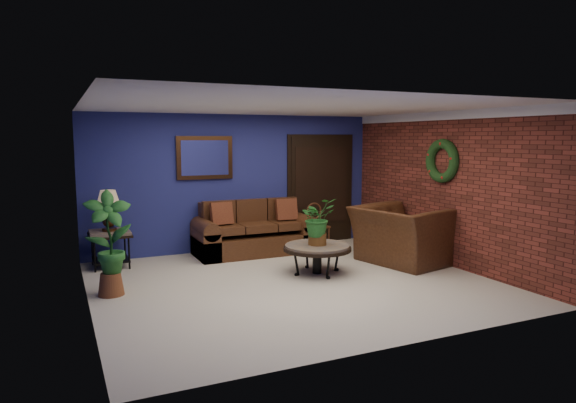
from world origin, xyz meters
name	(u,v)px	position (x,y,z in m)	size (l,w,h in m)	color
floor	(294,283)	(0.00, 0.00, 0.00)	(5.50, 5.50, 0.00)	beige
wall_back	(236,183)	(0.00, 2.50, 1.25)	(5.50, 0.04, 2.50)	navy
wall_left	(85,207)	(-2.75, 0.00, 1.25)	(0.04, 5.00, 2.50)	navy
wall_right_brick	(446,189)	(2.75, 0.00, 1.25)	(0.04, 5.00, 2.50)	maroon
ceiling	(294,107)	(0.00, 0.00, 2.50)	(5.50, 5.00, 0.02)	white
crown_molding	(447,115)	(2.72, 0.00, 2.43)	(0.03, 5.00, 0.14)	white
wall_mirror	(205,158)	(-0.60, 2.46, 1.72)	(1.02, 0.06, 0.77)	#472913
closet_door	(320,190)	(1.75, 2.47, 1.05)	(1.44, 0.06, 2.18)	black
wreath	(442,161)	(2.69, 0.05, 1.70)	(0.72, 0.72, 0.16)	black
sofa	(253,236)	(0.17, 2.08, 0.31)	(2.13, 0.92, 0.96)	#4C2A15
coffee_table	(317,248)	(0.55, 0.32, 0.39)	(1.04, 1.04, 0.45)	#544E49
end_table	(110,239)	(-2.30, 2.05, 0.45)	(0.65, 0.65, 0.59)	#544E49
table_lamp	(108,206)	(-2.30, 2.05, 1.00)	(0.38, 0.38, 0.63)	#472913
side_chair	(316,222)	(1.48, 2.11, 0.47)	(0.38, 0.38, 0.83)	#542D18
armchair	(403,235)	(2.15, 0.32, 0.47)	(1.45, 1.26, 0.94)	#4C2A15
coffee_plant	(317,219)	(0.55, 0.32, 0.84)	(0.60, 0.54, 0.72)	brown
floor_plant	(373,224)	(2.35, 1.47, 0.47)	(0.47, 0.41, 0.88)	brown
tall_plant	(109,240)	(-2.45, 0.47, 0.75)	(0.61, 0.42, 1.40)	brown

